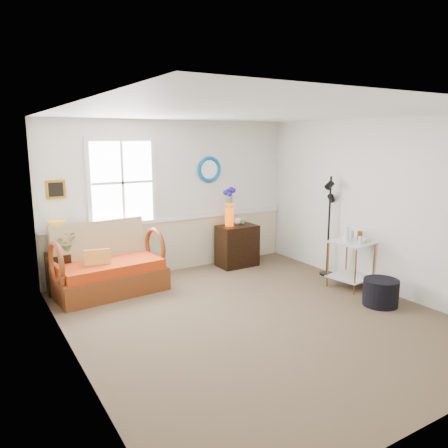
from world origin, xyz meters
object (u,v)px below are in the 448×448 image
cabinet (237,246)px  floor_lamp (329,226)px  side_table (351,264)px  ottoman (381,292)px  loveseat (109,259)px  lamp_stand (59,273)px

cabinet → floor_lamp: bearing=-50.7°
side_table → ottoman: (-0.21, -0.76, -0.18)m
cabinet → side_table: bearing=-65.4°
cabinet → floor_lamp: 1.68m
floor_lamp → ottoman: 1.60m
side_table → ottoman: bearing=-105.2°
loveseat → lamp_stand: loveseat is taller
cabinet → side_table: cabinet is taller
ottoman → loveseat: bearing=141.1°
loveseat → ottoman: size_ratio=3.29×
lamp_stand → cabinet: bearing=-3.5°
loveseat → ottoman: 3.97m
loveseat → side_table: (3.29, -1.73, -0.15)m
side_table → ottoman: side_table is taller
cabinet → side_table: (0.88, -1.90, -0.01)m
lamp_stand → side_table: size_ratio=0.83×
loveseat → ottoman: (3.08, -2.49, -0.34)m
cabinet → ottoman: (0.67, -2.66, -0.19)m
floor_lamp → lamp_stand: bearing=158.4°
floor_lamp → ottoman: (-0.36, -1.41, -0.66)m
loveseat → ottoman: loveseat is taller
loveseat → cabinet: 2.42m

